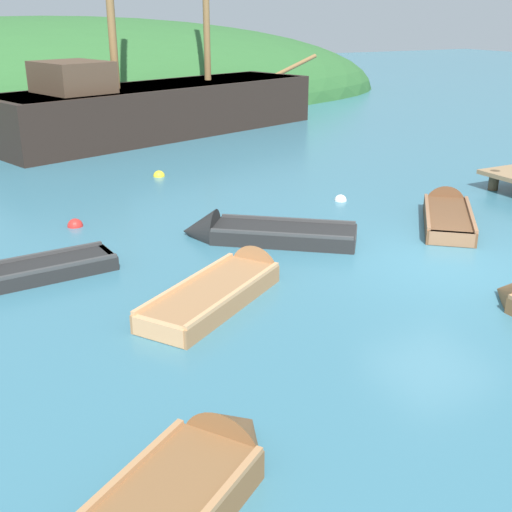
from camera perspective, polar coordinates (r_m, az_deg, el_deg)
The scene contains 11 objects.
ground_plane at distance 13.41m, azimuth 16.20°, elevation -0.77°, with size 120.00×120.00×0.00m, color teal.
shore_hill at distance 38.72m, azimuth -17.80°, elevation 12.88°, with size 42.35×18.60×9.16m, color #2D602D.
sailing_ship at distance 27.25m, azimuth -8.59°, elevation 12.30°, with size 16.62×7.83×13.77m.
rowboat_center at distance 11.60m, azimuth -2.34°, elevation -2.79°, with size 3.74×2.95×1.03m.
rowboat_portside at distance 14.29m, azimuth -0.12°, elevation 1.87°, with size 3.75×3.28×1.10m.
rowboat_outer_right at distance 6.95m, azimuth -7.38°, elevation -21.18°, with size 3.71×3.00×1.05m.
rowboat_far at distance 12.89m, azimuth -20.02°, elevation -1.74°, with size 3.16×1.17×0.89m.
rowboat_outer_left at distance 16.41m, azimuth 16.61°, elevation 3.53°, with size 3.14×3.43×1.02m.
buoy_yellow at distance 20.21m, azimuth -8.63°, elevation 7.03°, with size 0.36×0.36×0.36m, color yellow.
buoy_red at distance 15.81m, azimuth -15.79°, elevation 2.56°, with size 0.37×0.37×0.37m, color red.
buoy_white at distance 17.48m, azimuth 7.53°, elevation 4.91°, with size 0.33×0.33×0.33m, color white.
Camera 1 is at (-8.87, -8.86, 4.76)m, focal length 44.92 mm.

